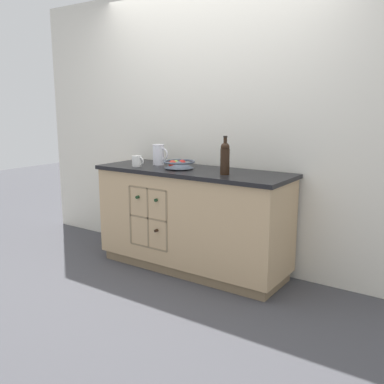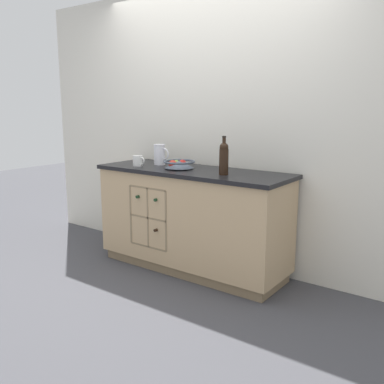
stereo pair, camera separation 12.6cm
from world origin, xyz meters
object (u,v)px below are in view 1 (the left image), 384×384
Objects in this scene: fruit_bowl at (179,164)px; white_pitcher at (159,154)px; ceramic_mug at (137,161)px; standing_wine_bottle at (225,157)px.

fruit_bowl is 0.32m from white_pitcher.
ceramic_mug is 0.41× the size of standing_wine_bottle.
fruit_bowl is 0.90× the size of standing_wine_bottle.
white_pitcher is (-0.30, 0.10, 0.06)m from fruit_bowl.
white_pitcher is 0.22m from ceramic_mug.
standing_wine_bottle is (0.50, -0.05, 0.09)m from fruit_bowl.
standing_wine_bottle is at bearing -10.27° from white_pitcher.
ceramic_mug is at bearing -177.52° from standing_wine_bottle.
ceramic_mug reaches higher than fruit_bowl.
standing_wine_bottle is (0.80, -0.14, 0.04)m from white_pitcher.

